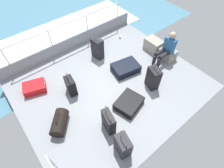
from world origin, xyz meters
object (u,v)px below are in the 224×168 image
object	(u,v)px
cargo_crate_0	(153,45)
cargo_crate_1	(167,54)
suitcase_1	(123,145)
suitcase_7	(109,122)
passenger_seated	(167,48)
suitcase_2	(97,48)
suitcase_0	(126,68)
suitcase_3	(35,87)
suitcase_4	(129,103)
duffel_bag	(60,122)
suitcase_6	(153,78)
paper_cup	(120,37)
suitcase_5	(71,86)

from	to	relation	value
cargo_crate_0	cargo_crate_1	size ratio (longest dim) A/B	1.15
suitcase_1	suitcase_7	world-z (taller)	suitcase_7
passenger_seated	suitcase_2	distance (m)	2.21
suitcase_0	suitcase_3	bearing A→B (deg)	-112.64
suitcase_2	suitcase_7	bearing A→B (deg)	-30.17
suitcase_0	suitcase_7	world-z (taller)	suitcase_7
passenger_seated	cargo_crate_1	bearing A→B (deg)	90.00
suitcase_4	cargo_crate_1	bearing A→B (deg)	104.46
suitcase_0	duffel_bag	xyz separation A→B (m)	(0.41, -2.53, 0.05)
suitcase_4	suitcase_2	bearing A→B (deg)	166.50
suitcase_6	paper_cup	world-z (taller)	suitcase_6
suitcase_0	suitcase_5	world-z (taller)	suitcase_5
cargo_crate_1	suitcase_7	distance (m)	3.18
suitcase_1	cargo_crate_0	bearing A→B (deg)	122.29
suitcase_7	duffel_bag	xyz separation A→B (m)	(-0.79, -0.91, -0.12)
suitcase_3	suitcase_7	distance (m)	2.46
cargo_crate_1	suitcase_7	bearing A→B (deg)	-76.35
suitcase_1	suitcase_6	size ratio (longest dim) A/B	0.97
cargo_crate_0	suitcase_1	bearing A→B (deg)	-57.71
suitcase_1	suitcase_2	size ratio (longest dim) A/B	0.92
suitcase_7	suitcase_6	bearing A→B (deg)	97.94
suitcase_0	suitcase_2	world-z (taller)	suitcase_2
suitcase_0	suitcase_5	xyz separation A→B (m)	(-0.33, -1.76, 0.15)
cargo_crate_1	suitcase_4	world-z (taller)	cargo_crate_1
suitcase_1	suitcase_4	size ratio (longest dim) A/B	0.96
suitcase_4	suitcase_7	size ratio (longest dim) A/B	1.03
suitcase_5	paper_cup	bearing A→B (deg)	111.33
suitcase_7	paper_cup	size ratio (longest dim) A/B	8.12
suitcase_5	passenger_seated	bearing A→B (deg)	75.69
suitcase_3	suitcase_6	size ratio (longest dim) A/B	0.87
suitcase_5	suitcase_0	bearing A→B (deg)	79.27
suitcase_7	duffel_bag	world-z (taller)	suitcase_7
suitcase_0	paper_cup	world-z (taller)	suitcase_0
suitcase_5	cargo_crate_1	bearing A→B (deg)	76.45
suitcase_7	suitcase_1	bearing A→B (deg)	-9.24
cargo_crate_1	paper_cup	xyz separation A→B (m)	(-1.84, -0.50, -0.13)
cargo_crate_0	suitcase_0	xyz separation A→B (m)	(0.17, -1.44, -0.08)
passenger_seated	suitcase_4	xyz separation A→B (m)	(0.59, -2.09, -0.44)
suitcase_3	suitcase_5	world-z (taller)	suitcase_5
suitcase_2	suitcase_7	xyz separation A→B (m)	(2.28, -1.32, -0.06)
cargo_crate_0	paper_cup	xyz separation A→B (m)	(-1.23, -0.47, -0.16)
cargo_crate_1	cargo_crate_0	bearing A→B (deg)	-177.52
paper_cup	passenger_seated	bearing A→B (deg)	9.79
passenger_seated	paper_cup	bearing A→B (deg)	-170.21
passenger_seated	paper_cup	distance (m)	1.94
cargo_crate_0	suitcase_4	xyz separation A→B (m)	(1.20, -2.24, -0.10)
passenger_seated	duffel_bag	distance (m)	3.84
suitcase_0	suitcase_1	size ratio (longest dim) A/B	1.13
suitcase_7	duffel_bag	bearing A→B (deg)	-130.66
suitcase_3	duffel_bag	xyz separation A→B (m)	(1.48, 0.03, 0.06)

